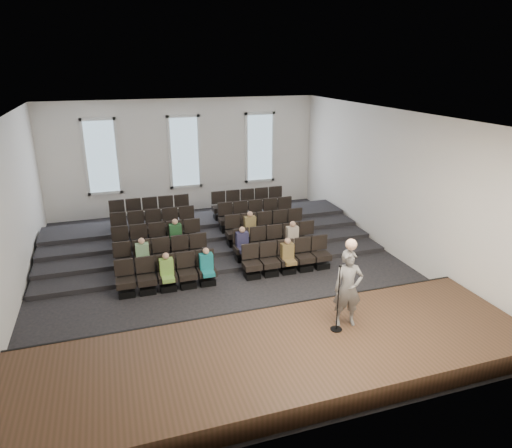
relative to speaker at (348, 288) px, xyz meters
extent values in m
plane|color=black|center=(-1.81, 4.64, -1.45)|extent=(14.00, 14.00, 0.00)
cube|color=white|center=(-1.81, 4.64, 3.56)|extent=(12.00, 14.00, 0.02)
cube|color=white|center=(-1.81, 11.66, 1.05)|extent=(12.00, 0.04, 5.00)
cube|color=white|center=(-1.81, -2.38, 1.05)|extent=(12.00, 0.04, 5.00)
cube|color=white|center=(-7.83, 4.64, 1.05)|extent=(0.04, 14.00, 5.00)
cube|color=white|center=(4.21, 4.64, 1.05)|extent=(0.04, 14.00, 5.00)
cube|color=#462C1E|center=(-1.81, -0.46, -1.20)|extent=(11.80, 3.60, 0.50)
cube|color=black|center=(-1.81, 1.31, -1.20)|extent=(11.80, 0.06, 0.52)
cube|color=black|center=(-1.81, 6.96, -1.37)|extent=(11.80, 4.80, 0.15)
cube|color=black|center=(-1.81, 7.49, -1.30)|extent=(11.80, 3.75, 0.30)
cube|color=black|center=(-1.81, 8.01, -1.22)|extent=(11.80, 2.70, 0.45)
cube|color=black|center=(-1.81, 8.54, -1.15)|extent=(11.80, 1.65, 0.60)
cube|color=black|center=(-4.94, 4.04, -1.35)|extent=(0.47, 0.43, 0.20)
cube|color=black|center=(-4.94, 4.04, -1.04)|extent=(0.55, 0.50, 0.19)
cube|color=black|center=(-4.94, 4.25, -0.63)|extent=(0.55, 0.08, 0.50)
cube|color=black|center=(-4.34, 4.04, -1.35)|extent=(0.47, 0.43, 0.20)
cube|color=black|center=(-4.34, 4.04, -1.04)|extent=(0.55, 0.50, 0.19)
cube|color=black|center=(-4.34, 4.25, -0.63)|extent=(0.55, 0.08, 0.50)
cube|color=black|center=(-3.74, 4.04, -1.35)|extent=(0.47, 0.43, 0.20)
cube|color=black|center=(-3.74, 4.04, -1.04)|extent=(0.55, 0.50, 0.19)
cube|color=black|center=(-3.74, 4.25, -0.63)|extent=(0.55, 0.08, 0.50)
cube|color=black|center=(-3.14, 4.04, -1.35)|extent=(0.47, 0.43, 0.20)
cube|color=black|center=(-3.14, 4.04, -1.04)|extent=(0.55, 0.50, 0.19)
cube|color=black|center=(-3.14, 4.25, -0.63)|extent=(0.55, 0.08, 0.50)
cube|color=black|center=(-2.54, 4.04, -1.35)|extent=(0.47, 0.43, 0.20)
cube|color=black|center=(-2.54, 4.04, -1.04)|extent=(0.55, 0.50, 0.19)
cube|color=black|center=(-2.54, 4.25, -0.63)|extent=(0.55, 0.08, 0.50)
cube|color=black|center=(-1.09, 4.04, -1.35)|extent=(0.47, 0.43, 0.20)
cube|color=black|center=(-1.09, 4.04, -1.04)|extent=(0.55, 0.50, 0.19)
cube|color=black|center=(-1.09, 4.25, -0.63)|extent=(0.55, 0.08, 0.50)
cube|color=black|center=(-0.49, 4.04, -1.35)|extent=(0.47, 0.43, 0.20)
cube|color=black|center=(-0.49, 4.04, -1.04)|extent=(0.55, 0.50, 0.19)
cube|color=black|center=(-0.49, 4.25, -0.63)|extent=(0.55, 0.08, 0.50)
cube|color=black|center=(0.11, 4.04, -1.35)|extent=(0.47, 0.43, 0.20)
cube|color=black|center=(0.11, 4.04, -1.04)|extent=(0.55, 0.50, 0.19)
cube|color=black|center=(0.11, 4.25, -0.63)|extent=(0.55, 0.08, 0.50)
cube|color=black|center=(0.71, 4.04, -1.35)|extent=(0.47, 0.43, 0.20)
cube|color=black|center=(0.71, 4.04, -1.04)|extent=(0.55, 0.50, 0.19)
cube|color=black|center=(0.71, 4.25, -0.63)|extent=(0.55, 0.08, 0.50)
cube|color=black|center=(1.31, 4.04, -1.35)|extent=(0.47, 0.43, 0.20)
cube|color=black|center=(1.31, 4.04, -1.04)|extent=(0.55, 0.50, 0.19)
cube|color=black|center=(1.31, 4.25, -0.63)|extent=(0.55, 0.08, 0.50)
cube|color=black|center=(-4.94, 5.09, -1.20)|extent=(0.47, 0.43, 0.20)
cube|color=black|center=(-4.94, 5.09, -0.89)|extent=(0.55, 0.50, 0.19)
cube|color=black|center=(-4.94, 5.30, -0.48)|extent=(0.55, 0.08, 0.50)
cube|color=black|center=(-4.34, 5.09, -1.20)|extent=(0.47, 0.43, 0.20)
cube|color=black|center=(-4.34, 5.09, -0.89)|extent=(0.55, 0.50, 0.19)
cube|color=black|center=(-4.34, 5.30, -0.48)|extent=(0.55, 0.08, 0.50)
cube|color=black|center=(-3.74, 5.09, -1.20)|extent=(0.47, 0.43, 0.20)
cube|color=black|center=(-3.74, 5.09, -0.89)|extent=(0.55, 0.50, 0.19)
cube|color=black|center=(-3.74, 5.30, -0.48)|extent=(0.55, 0.08, 0.50)
cube|color=black|center=(-3.14, 5.09, -1.20)|extent=(0.47, 0.43, 0.20)
cube|color=black|center=(-3.14, 5.09, -0.89)|extent=(0.55, 0.50, 0.19)
cube|color=black|center=(-3.14, 5.30, -0.48)|extent=(0.55, 0.08, 0.50)
cube|color=black|center=(-2.54, 5.09, -1.20)|extent=(0.47, 0.43, 0.20)
cube|color=black|center=(-2.54, 5.09, -0.89)|extent=(0.55, 0.50, 0.19)
cube|color=black|center=(-2.54, 5.30, -0.48)|extent=(0.55, 0.08, 0.50)
cube|color=black|center=(-1.09, 5.09, -1.20)|extent=(0.47, 0.43, 0.20)
cube|color=black|center=(-1.09, 5.09, -0.89)|extent=(0.55, 0.50, 0.19)
cube|color=black|center=(-1.09, 5.30, -0.48)|extent=(0.55, 0.08, 0.50)
cube|color=black|center=(-0.49, 5.09, -1.20)|extent=(0.47, 0.43, 0.20)
cube|color=black|center=(-0.49, 5.09, -0.89)|extent=(0.55, 0.50, 0.19)
cube|color=black|center=(-0.49, 5.30, -0.48)|extent=(0.55, 0.08, 0.50)
cube|color=black|center=(0.11, 5.09, -1.20)|extent=(0.47, 0.43, 0.20)
cube|color=black|center=(0.11, 5.09, -0.89)|extent=(0.55, 0.50, 0.19)
cube|color=black|center=(0.11, 5.30, -0.48)|extent=(0.55, 0.08, 0.50)
cube|color=black|center=(0.71, 5.09, -1.20)|extent=(0.47, 0.43, 0.20)
cube|color=black|center=(0.71, 5.09, -0.89)|extent=(0.55, 0.50, 0.19)
cube|color=black|center=(0.71, 5.30, -0.48)|extent=(0.55, 0.08, 0.50)
cube|color=black|center=(1.31, 5.09, -1.20)|extent=(0.47, 0.43, 0.20)
cube|color=black|center=(1.31, 5.09, -0.89)|extent=(0.55, 0.50, 0.19)
cube|color=black|center=(1.31, 5.30, -0.48)|extent=(0.55, 0.08, 0.50)
cube|color=black|center=(-4.94, 6.14, -1.05)|extent=(0.47, 0.42, 0.20)
cube|color=black|center=(-4.94, 6.14, -0.74)|extent=(0.55, 0.50, 0.19)
cube|color=black|center=(-4.94, 6.35, -0.33)|extent=(0.55, 0.08, 0.50)
cube|color=black|center=(-4.34, 6.14, -1.05)|extent=(0.47, 0.42, 0.20)
cube|color=black|center=(-4.34, 6.14, -0.74)|extent=(0.55, 0.50, 0.19)
cube|color=black|center=(-4.34, 6.35, -0.33)|extent=(0.55, 0.08, 0.50)
cube|color=black|center=(-3.74, 6.14, -1.05)|extent=(0.47, 0.42, 0.20)
cube|color=black|center=(-3.74, 6.14, -0.74)|extent=(0.55, 0.50, 0.19)
cube|color=black|center=(-3.74, 6.35, -0.33)|extent=(0.55, 0.08, 0.50)
cube|color=black|center=(-3.14, 6.14, -1.05)|extent=(0.47, 0.42, 0.20)
cube|color=black|center=(-3.14, 6.14, -0.74)|extent=(0.55, 0.50, 0.19)
cube|color=black|center=(-3.14, 6.35, -0.33)|extent=(0.55, 0.08, 0.50)
cube|color=black|center=(-2.54, 6.14, -1.05)|extent=(0.47, 0.42, 0.20)
cube|color=black|center=(-2.54, 6.14, -0.74)|extent=(0.55, 0.50, 0.19)
cube|color=black|center=(-2.54, 6.35, -0.33)|extent=(0.55, 0.08, 0.50)
cube|color=black|center=(-1.09, 6.14, -1.05)|extent=(0.47, 0.42, 0.20)
cube|color=black|center=(-1.09, 6.14, -0.74)|extent=(0.55, 0.50, 0.19)
cube|color=black|center=(-1.09, 6.35, -0.33)|extent=(0.55, 0.08, 0.50)
cube|color=black|center=(-0.49, 6.14, -1.05)|extent=(0.47, 0.42, 0.20)
cube|color=black|center=(-0.49, 6.14, -0.74)|extent=(0.55, 0.50, 0.19)
cube|color=black|center=(-0.49, 6.35, -0.33)|extent=(0.55, 0.08, 0.50)
cube|color=black|center=(0.11, 6.14, -1.05)|extent=(0.47, 0.42, 0.20)
cube|color=black|center=(0.11, 6.14, -0.74)|extent=(0.55, 0.50, 0.19)
cube|color=black|center=(0.11, 6.35, -0.33)|extent=(0.55, 0.08, 0.50)
cube|color=black|center=(0.71, 6.14, -1.05)|extent=(0.47, 0.42, 0.20)
cube|color=black|center=(0.71, 6.14, -0.74)|extent=(0.55, 0.50, 0.19)
cube|color=black|center=(0.71, 6.35, -0.33)|extent=(0.55, 0.08, 0.50)
cube|color=black|center=(1.31, 6.14, -1.05)|extent=(0.47, 0.42, 0.20)
cube|color=black|center=(1.31, 6.14, -0.74)|extent=(0.55, 0.50, 0.19)
cube|color=black|center=(1.31, 6.35, -0.33)|extent=(0.55, 0.08, 0.50)
cube|color=black|center=(-4.94, 7.19, -0.90)|extent=(0.47, 0.42, 0.20)
cube|color=black|center=(-4.94, 7.19, -0.59)|extent=(0.55, 0.50, 0.19)
cube|color=black|center=(-4.94, 7.40, -0.18)|extent=(0.55, 0.08, 0.50)
cube|color=black|center=(-4.34, 7.19, -0.90)|extent=(0.47, 0.42, 0.20)
cube|color=black|center=(-4.34, 7.19, -0.59)|extent=(0.55, 0.50, 0.19)
cube|color=black|center=(-4.34, 7.40, -0.18)|extent=(0.55, 0.08, 0.50)
cube|color=black|center=(-3.74, 7.19, -0.90)|extent=(0.47, 0.42, 0.20)
cube|color=black|center=(-3.74, 7.19, -0.59)|extent=(0.55, 0.50, 0.19)
cube|color=black|center=(-3.74, 7.40, -0.18)|extent=(0.55, 0.08, 0.50)
cube|color=black|center=(-3.14, 7.19, -0.90)|extent=(0.47, 0.42, 0.20)
cube|color=black|center=(-3.14, 7.19, -0.59)|extent=(0.55, 0.50, 0.19)
cube|color=black|center=(-3.14, 7.40, -0.18)|extent=(0.55, 0.08, 0.50)
cube|color=black|center=(-2.54, 7.19, -0.90)|extent=(0.47, 0.42, 0.20)
cube|color=black|center=(-2.54, 7.19, -0.59)|extent=(0.55, 0.50, 0.19)
cube|color=black|center=(-2.54, 7.40, -0.18)|extent=(0.55, 0.08, 0.50)
cube|color=black|center=(-1.09, 7.19, -0.90)|extent=(0.47, 0.42, 0.20)
cube|color=black|center=(-1.09, 7.19, -0.59)|extent=(0.55, 0.50, 0.19)
cube|color=black|center=(-1.09, 7.40, -0.18)|extent=(0.55, 0.08, 0.50)
cube|color=black|center=(-0.49, 7.19, -0.90)|extent=(0.47, 0.42, 0.20)
cube|color=black|center=(-0.49, 7.19, -0.59)|extent=(0.55, 0.50, 0.19)
cube|color=black|center=(-0.49, 7.40, -0.18)|extent=(0.55, 0.08, 0.50)
cube|color=black|center=(0.11, 7.19, -0.90)|extent=(0.47, 0.42, 0.20)
cube|color=black|center=(0.11, 7.19, -0.59)|extent=(0.55, 0.50, 0.19)
cube|color=black|center=(0.11, 7.40, -0.18)|extent=(0.55, 0.08, 0.50)
cube|color=black|center=(0.71, 7.19, -0.90)|extent=(0.47, 0.42, 0.20)
cube|color=black|center=(0.71, 7.19, -0.59)|extent=(0.55, 0.50, 0.19)
cube|color=black|center=(0.71, 7.40, -0.18)|extent=(0.55, 0.08, 0.50)
cube|color=black|center=(1.31, 7.19, -0.90)|extent=(0.47, 0.42, 0.20)
cube|color=black|center=(1.31, 7.19, -0.59)|extent=(0.55, 0.50, 0.19)
cube|color=black|center=(1.31, 7.40, -0.18)|extent=(0.55, 0.08, 0.50)
cube|color=black|center=(-4.94, 8.24, -0.75)|extent=(0.47, 0.42, 0.20)
cube|color=black|center=(-4.94, 8.24, -0.44)|extent=(0.55, 0.50, 0.19)
cube|color=black|center=(-4.94, 8.45, -0.03)|extent=(0.55, 0.08, 0.50)
cube|color=black|center=(-4.34, 8.24, -0.75)|extent=(0.47, 0.42, 0.20)
cube|color=black|center=(-4.34, 8.24, -0.44)|extent=(0.55, 0.50, 0.19)
cube|color=black|center=(-4.34, 8.45, -0.03)|extent=(0.55, 0.08, 0.50)
cube|color=black|center=(-3.74, 8.24, -0.75)|extent=(0.47, 0.42, 0.20)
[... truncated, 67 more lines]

